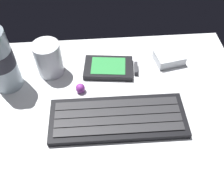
% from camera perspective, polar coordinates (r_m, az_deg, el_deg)
% --- Properties ---
extents(ground_plane, '(0.64, 0.48, 0.03)m').
position_cam_1_polar(ground_plane, '(0.58, 0.02, -2.61)').
color(ground_plane, silver).
extents(keyboard, '(0.29, 0.11, 0.02)m').
position_cam_1_polar(keyboard, '(0.55, 1.31, -4.47)').
color(keyboard, black).
rests_on(keyboard, ground_plane).
extents(handheld_device, '(0.13, 0.09, 0.02)m').
position_cam_1_polar(handheld_device, '(0.65, -0.22, 6.74)').
color(handheld_device, black).
rests_on(handheld_device, ground_plane).
extents(juice_cup, '(0.06, 0.06, 0.09)m').
position_cam_1_polar(juice_cup, '(0.64, -13.85, 8.22)').
color(juice_cup, silver).
rests_on(juice_cup, ground_plane).
extents(charger_block, '(0.08, 0.07, 0.02)m').
position_cam_1_polar(charger_block, '(0.68, 12.52, 8.76)').
color(charger_block, silver).
rests_on(charger_block, ground_plane).
extents(trackball_mouse, '(0.02, 0.02, 0.02)m').
position_cam_1_polar(trackball_mouse, '(0.60, -7.05, 2.19)').
color(trackball_mouse, purple).
rests_on(trackball_mouse, ground_plane).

